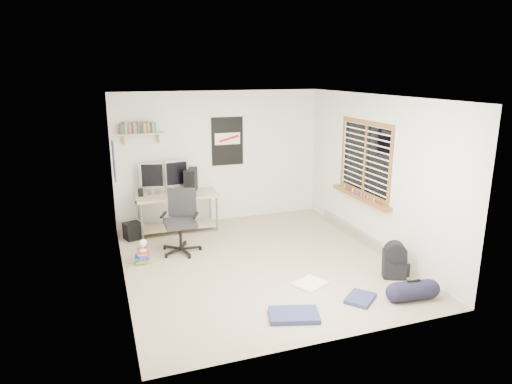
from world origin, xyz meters
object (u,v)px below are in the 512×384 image
object	(u,v)px
office_chair	(180,223)
duffel_bag	(413,290)
desk	(178,212)
backpack	(394,264)
book_stack	(142,254)

from	to	relation	value
office_chair	duffel_bag	world-z (taller)	office_chair
desk	backpack	distance (m)	3.91
desk	book_stack	distance (m)	1.52
desk	book_stack	world-z (taller)	desk
duffel_bag	desk	bearing A→B (deg)	129.60
office_chair	duffel_bag	distance (m)	3.62
desk	duffel_bag	world-z (taller)	desk
backpack	book_stack	distance (m)	3.74
backpack	duffel_bag	world-z (taller)	backpack
backpack	desk	bearing A→B (deg)	155.84
office_chair	duffel_bag	bearing A→B (deg)	-23.25
desk	office_chair	world-z (taller)	office_chair
backpack	book_stack	world-z (taller)	backpack
book_stack	duffel_bag	bearing A→B (deg)	-36.27
office_chair	book_stack	distance (m)	0.78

